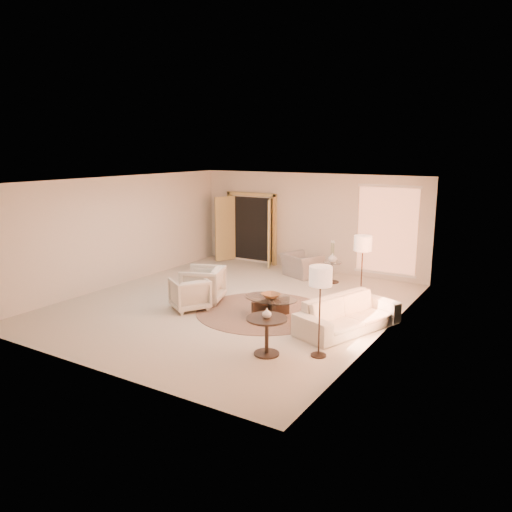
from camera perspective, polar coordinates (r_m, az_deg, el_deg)
The scene contains 18 objects.
room at distance 11.11m, azimuth -2.84°, elevation 1.36°, with size 7.04×8.04×2.83m.
windows_right at distance 9.74m, azimuth 14.53°, elevation -0.87°, with size 0.10×6.40×2.40m, color #EB8C5E, non-canonical shape.
window_back_corner at distance 13.69m, azimuth 14.71°, elevation 2.83°, with size 1.70×0.10×2.40m, color #EB8C5E, non-canonical shape.
curtains_right at distance 10.61m, azimuth 15.70°, elevation -0.15°, with size 0.06×5.20×2.60m, color #D3B292, non-canonical shape.
french_doors at distance 15.34m, azimuth -0.66°, elevation 3.14°, with size 1.95×0.66×2.16m.
area_rug at distance 10.93m, azimuth 0.79°, elevation -6.36°, with size 2.90×2.90×0.01m, color #442E25.
sofa at distance 9.95m, azimuth 10.50°, elevation -6.54°, with size 2.24×0.87×0.65m, color beige.
armchair_left at distance 11.58m, azimuth -6.09°, elevation -3.07°, with size 0.88×0.82×0.90m, color beige.
armchair_right at distance 11.09m, azimuth -7.60°, elevation -4.12°, with size 0.76×0.71×0.78m, color beige.
accent_chair at distance 13.85m, azimuth 5.22°, elevation -0.60°, with size 0.98×0.64×0.86m, color gray.
coffee_table at distance 10.52m, azimuth 1.70°, elevation -5.61°, with size 1.26×1.26×0.43m.
end_table at distance 8.62m, azimuth 1.23°, elevation -8.38°, with size 0.71×0.71×0.67m.
side_table at distance 13.34m, azimuth 8.69°, elevation -1.60°, with size 0.48×0.48×0.55m.
floor_lamp_near at distance 11.18m, azimuth 12.12°, elevation 1.05°, with size 0.39×0.39×1.62m.
floor_lamp_far at distance 8.35m, azimuth 7.39°, elevation -2.76°, with size 0.38×0.38×1.58m.
bowl at distance 10.46m, azimuth 1.70°, elevation -4.53°, with size 0.38×0.38×0.09m, color brown.
end_vase at distance 8.52m, azimuth 1.24°, elevation -6.56°, with size 0.16×0.16×0.17m, color white.
side_vase at distance 13.26m, azimuth 8.74°, elevation -0.18°, with size 0.24×0.24×0.25m, color white.
Camera 1 is at (6.16, -9.01, 3.49)m, focal length 35.00 mm.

